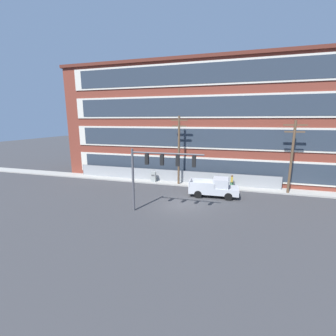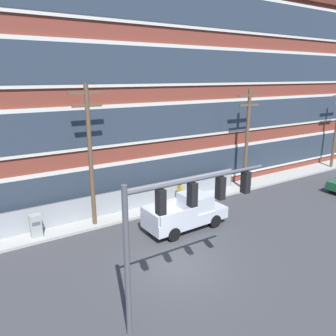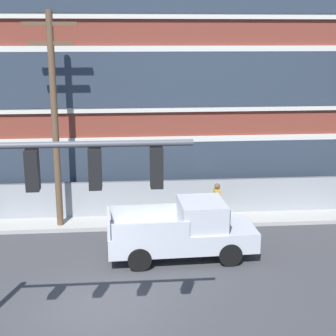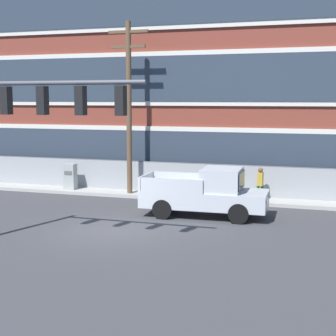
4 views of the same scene
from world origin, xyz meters
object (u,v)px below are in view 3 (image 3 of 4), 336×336
Objects in this scene: utility_pole_near_corner at (54,115)px; pedestrian_near_cabinet at (217,200)px; traffic_signal_mast at (11,195)px; pickup_truck_silver at (185,231)px.

pedestrian_near_cabinet is at bearing 1.15° from utility_pole_near_corner.
utility_pole_near_corner is (-0.18, 9.02, 0.42)m from traffic_signal_mast.
utility_pole_near_corner reaches higher than traffic_signal_mast.
traffic_signal_mast reaches higher than pedestrian_near_cabinet.
traffic_signal_mast is 8.07m from pickup_truck_silver.
traffic_signal_mast is 9.03m from utility_pole_near_corner.
utility_pole_near_corner is 5.03× the size of pedestrian_near_cabinet.
utility_pole_near_corner is at bearing 91.13° from traffic_signal_mast.
utility_pole_near_corner is 7.40m from pedestrian_near_cabinet.
pickup_truck_silver is at bearing 52.35° from traffic_signal_mast.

